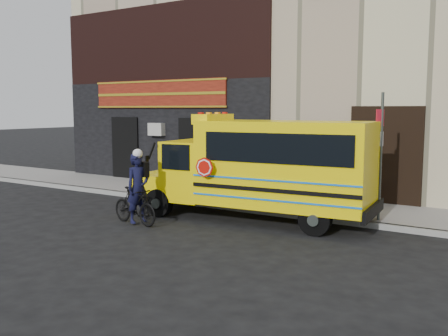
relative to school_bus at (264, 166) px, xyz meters
name	(u,v)px	position (x,y,z in m)	size (l,w,h in m)	color
ground	(174,226)	(-1.66, -1.88, -1.51)	(120.00, 120.00, 0.00)	black
curb	(226,207)	(-1.66, 0.72, -1.43)	(40.00, 0.20, 0.15)	gray
sidewalk	(250,199)	(-1.66, 2.22, -1.43)	(40.00, 3.00, 0.15)	gray
building	(324,36)	(-1.71, 8.57, 4.62)	(20.00, 10.70, 12.00)	beige
school_bus	(264,166)	(0.00, 0.00, 0.00)	(7.05, 2.76, 2.92)	black
sign_pole	(380,154)	(2.86, 1.05, 0.40)	(0.13, 0.29, 3.49)	#3E4541
bicycle	(135,206)	(-2.67, -2.27, -1.01)	(0.47, 1.65, 0.99)	black
cyclist	(138,190)	(-2.59, -2.20, -0.58)	(0.68, 0.45, 1.86)	black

